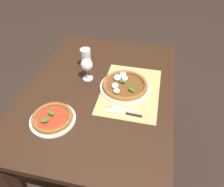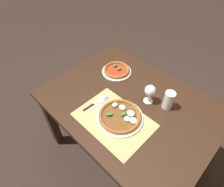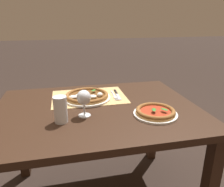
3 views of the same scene
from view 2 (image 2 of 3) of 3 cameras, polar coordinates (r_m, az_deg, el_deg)
name	(u,v)px [view 2 (image 2 of 3)]	position (r m, az deg, el deg)	size (l,w,h in m)	color
ground_plane	(125,149)	(2.01, 3.87, -16.65)	(24.00, 24.00, 0.00)	black
dining_table	(129,111)	(1.47, 5.09, -5.37)	(1.25, 0.94, 0.74)	black
paper_placemat	(114,120)	(1.29, 0.60, -8.01)	(0.51, 0.36, 0.00)	tan
pizza_near	(120,116)	(1.28, 2.56, -6.87)	(0.32, 0.32, 0.05)	silver
pizza_far	(117,70)	(1.63, 1.43, 7.06)	(0.25, 0.25, 0.04)	silver
wine_glass	(150,91)	(1.35, 11.52, 0.68)	(0.08, 0.08, 0.16)	silver
pint_glass	(168,101)	(1.37, 16.84, -2.06)	(0.07, 0.07, 0.15)	silver
fork	(98,104)	(1.37, -4.14, -3.19)	(0.02, 0.20, 0.00)	#B7B7BC
knife	(95,103)	(1.38, -5.19, -2.88)	(0.03, 0.22, 0.01)	black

